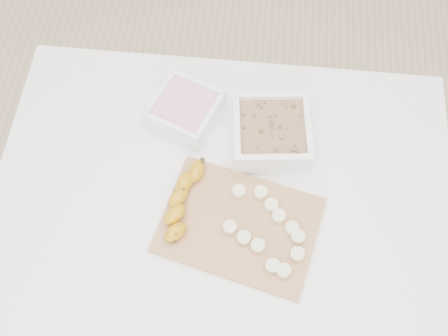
# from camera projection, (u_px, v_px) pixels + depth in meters

# --- Properties ---
(ground) EXTENTS (3.50, 3.50, 0.00)m
(ground) POSITION_uv_depth(u_px,v_px,m) (223.00, 272.00, 1.76)
(ground) COLOR #C6AD89
(ground) RESTS_ON ground
(table) EXTENTS (1.00, 0.70, 0.75)m
(table) POSITION_uv_depth(u_px,v_px,m) (223.00, 208.00, 1.17)
(table) COLOR white
(table) RESTS_ON ground
(bowl_yogurt) EXTENTS (0.18, 0.18, 0.06)m
(bowl_yogurt) POSITION_uv_depth(u_px,v_px,m) (186.00, 110.00, 1.13)
(bowl_yogurt) COLOR white
(bowl_yogurt) RESTS_ON table
(bowl_granola) EXTENTS (0.18, 0.18, 0.08)m
(bowl_granola) POSITION_uv_depth(u_px,v_px,m) (271.00, 133.00, 1.09)
(bowl_granola) COLOR white
(bowl_granola) RESTS_ON table
(cutting_board) EXTENTS (0.36, 0.29, 0.01)m
(cutting_board) POSITION_uv_depth(u_px,v_px,m) (239.00, 225.00, 1.04)
(cutting_board) COLOR #B47E4B
(cutting_board) RESTS_ON table
(banana) EXTENTS (0.12, 0.19, 0.03)m
(banana) POSITION_uv_depth(u_px,v_px,m) (183.00, 202.00, 1.04)
(banana) COLOR #B77D0C
(banana) RESTS_ON cutting_board
(banana_slices) EXTENTS (0.17, 0.19, 0.02)m
(banana_slices) POSITION_uv_depth(u_px,v_px,m) (268.00, 230.00, 1.02)
(banana_slices) COLOR beige
(banana_slices) RESTS_ON cutting_board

